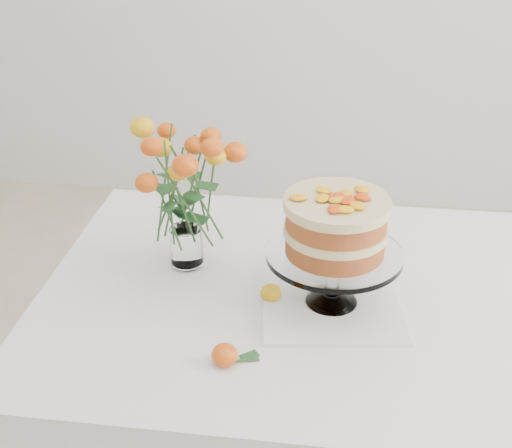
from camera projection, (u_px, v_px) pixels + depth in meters
The scene contains 8 objects.
table at pixel (355, 325), 1.62m from camera, with size 1.43×0.93×0.76m.
napkin at pixel (331, 303), 1.55m from camera, with size 0.30×0.30×0.01m, color white.
cake_stand at pixel (335, 231), 1.47m from camera, with size 0.29×0.29×0.26m.
rose_vase at pixel (183, 177), 1.59m from camera, with size 0.28×0.28×0.39m.
loose_rose_near at pixel (271, 293), 1.56m from camera, with size 0.08×0.05×0.04m.
loose_rose_far at pixel (225, 355), 1.37m from camera, with size 0.09×0.05×0.04m.
stray_petal_a at pixel (300, 317), 1.51m from camera, with size 0.03×0.02×0.00m, color #FBAA0F.
stray_petal_b at pixel (347, 332), 1.47m from camera, with size 0.03×0.02×0.00m, color #FBAA0F.
Camera 1 is at (-0.05, -1.34, 1.65)m, focal length 50.00 mm.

